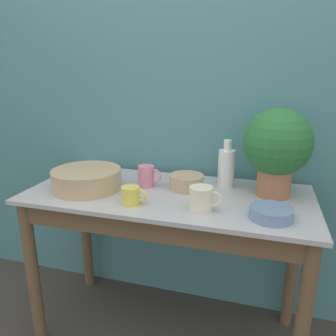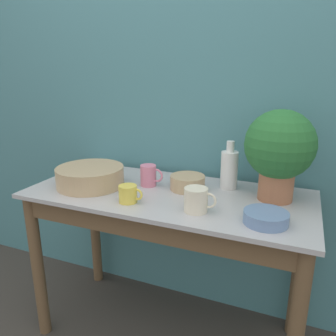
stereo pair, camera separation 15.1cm
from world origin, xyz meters
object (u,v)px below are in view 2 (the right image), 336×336
(potted_plant, at_px, (279,149))
(bowl_small_tan, at_px, (188,182))
(bowl_small_blue, at_px, (266,218))
(mug_cream, at_px, (196,200))
(mug_pink, at_px, (149,175))
(bowl_wash_large, at_px, (90,176))
(bottle_tall, at_px, (229,169))
(mug_yellow, at_px, (128,194))

(potted_plant, xyz_separation_m, bowl_small_tan, (-0.40, -0.02, -0.20))
(bowl_small_blue, bearing_deg, potted_plant, 87.96)
(mug_cream, xyz_separation_m, mug_pink, (-0.31, 0.21, 0.00))
(bowl_small_blue, bearing_deg, mug_cream, 178.94)
(potted_plant, height_order, bowl_wash_large, potted_plant)
(bowl_wash_large, relative_size, bottle_tall, 1.42)
(bottle_tall, bearing_deg, mug_pink, -162.63)
(bottle_tall, distance_m, mug_yellow, 0.50)
(bottle_tall, height_order, mug_yellow, bottle_tall)
(potted_plant, distance_m, bowl_small_blue, 0.34)
(mug_cream, bearing_deg, mug_pink, 146.31)
(mug_pink, relative_size, mug_yellow, 1.06)
(bowl_wash_large, height_order, bottle_tall, bottle_tall)
(mug_cream, bearing_deg, bowl_small_tan, 116.99)
(mug_cream, relative_size, bowl_small_blue, 0.80)
(mug_yellow, bearing_deg, bottle_tall, 43.60)
(bottle_tall, height_order, bowl_small_tan, bottle_tall)
(mug_pink, bearing_deg, bottle_tall, 17.37)
(bottle_tall, height_order, mug_pink, bottle_tall)
(bottle_tall, xyz_separation_m, bowl_small_tan, (-0.18, -0.09, -0.06))
(potted_plant, xyz_separation_m, bowl_wash_large, (-0.87, -0.16, -0.18))
(potted_plant, height_order, bottle_tall, potted_plant)
(bottle_tall, xyz_separation_m, mug_yellow, (-0.36, -0.35, -0.06))
(bowl_wash_large, distance_m, mug_yellow, 0.30)
(mug_yellow, height_order, bowl_small_blue, mug_yellow)
(bowl_small_blue, bearing_deg, mug_yellow, -178.59)
(potted_plant, xyz_separation_m, mug_pink, (-0.60, -0.05, -0.18))
(bowl_wash_large, xyz_separation_m, bowl_small_blue, (0.86, -0.10, -0.02))
(mug_pink, distance_m, mug_yellow, 0.23)
(mug_yellow, relative_size, bowl_small_tan, 0.67)
(mug_cream, distance_m, mug_yellow, 0.30)
(bowl_wash_large, height_order, mug_yellow, bowl_wash_large)
(mug_cream, height_order, mug_yellow, mug_cream)
(mug_yellow, distance_m, bowl_small_tan, 0.31)
(potted_plant, height_order, mug_cream, potted_plant)
(bowl_wash_large, xyz_separation_m, bottle_tall, (0.64, 0.23, 0.05))
(mug_cream, distance_m, bowl_small_tan, 0.26)
(bottle_tall, distance_m, mug_cream, 0.34)
(bowl_small_tan, bearing_deg, bowl_small_blue, -31.15)
(bowl_wash_large, height_order, bowl_small_tan, bowl_wash_large)
(mug_cream, distance_m, mug_pink, 0.38)
(bottle_tall, relative_size, bowl_small_tan, 1.39)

